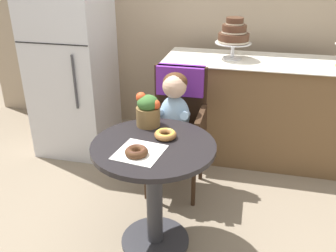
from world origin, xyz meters
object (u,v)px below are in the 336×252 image
donut_front (136,151)px  refrigerator (72,61)px  seated_child (173,113)px  donut_mid (165,134)px  flower_vase (148,110)px  cafe_table (154,175)px  tiered_cake_stand (234,35)px  wicker_chair (178,110)px

donut_front → refrigerator: refrigerator is taller
donut_front → refrigerator: bearing=128.7°
seated_child → refrigerator: size_ratio=0.43×
seated_child → donut_front: size_ratio=5.77×
donut_mid → refrigerator: bearing=137.5°
donut_mid → flower_vase: flower_vase is taller
donut_front → donut_mid: size_ratio=0.96×
seated_child → refrigerator: 1.19m
refrigerator → flower_vase: bearing=-42.1°
cafe_table → flower_vase: flower_vase is taller
cafe_table → refrigerator: (-1.05, 1.10, 0.34)m
donut_front → refrigerator: (-1.00, 1.24, 0.11)m
seated_child → tiered_cake_stand: 0.92m
tiered_cake_stand → refrigerator: (-1.38, -0.20, -0.25)m
cafe_table → seated_child: 0.58m
wicker_chair → tiered_cake_stand: bearing=54.0°
cafe_table → flower_vase: 0.41m
wicker_chair → seated_child: size_ratio=1.31×
donut_front → tiered_cake_stand: 1.54m
donut_mid → refrigerator: (-1.10, 1.01, 0.11)m
wicker_chair → donut_mid: bearing=-91.2°
seated_child → donut_mid: size_ratio=5.53×
cafe_table → donut_front: 0.28m
wicker_chair → flower_vase: wicker_chair is taller
seated_child → flower_vase: bearing=-106.4°
donut_front → flower_vase: 0.39m
wicker_chair → seated_child: (-0.00, -0.16, 0.04)m
tiered_cake_stand → flower_vase: bearing=-112.1°
cafe_table → flower_vase: bearing=112.5°
donut_mid → tiered_cake_stand: 1.29m
seated_child → flower_vase: seated_child is taller
refrigerator → wicker_chair: bearing=-20.5°
cafe_table → donut_front: bearing=-110.3°
donut_front → donut_mid: donut_front is taller
donut_mid → flower_vase: bearing=135.1°
cafe_table → refrigerator: bearing=133.7°
seated_child → donut_mid: (0.05, -0.46, 0.06)m
wicker_chair → flower_vase: (-0.09, -0.47, 0.19)m
wicker_chair → seated_child: seated_child is taller
donut_mid → refrigerator: refrigerator is taller
cafe_table → seated_child: (-0.01, 0.55, 0.17)m
seated_child → flower_vase: size_ratio=3.40×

